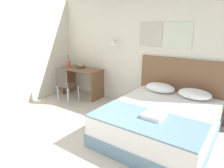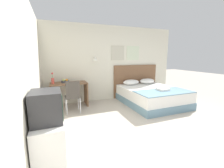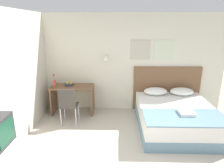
% 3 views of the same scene
% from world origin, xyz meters
% --- Properties ---
extents(wall_back, '(5.28, 0.31, 2.65)m').
position_xyz_m(wall_back, '(0.01, 2.77, 1.33)').
color(wall_back, beige).
rests_on(wall_back, ground_plane).
extents(bed, '(1.72, 2.06, 0.54)m').
position_xyz_m(bed, '(1.12, 1.65, 0.27)').
color(bed, '#66899E').
rests_on(bed, ground_plane).
extents(headboard, '(1.84, 0.06, 1.25)m').
position_xyz_m(headboard, '(1.12, 2.71, 0.62)').
color(headboard, brown).
rests_on(headboard, ground_plane).
extents(pillow_left, '(0.62, 0.40, 0.19)m').
position_xyz_m(pillow_left, '(0.77, 2.43, 0.64)').
color(pillow_left, white).
rests_on(pillow_left, bed).
extents(pillow_right, '(0.62, 0.40, 0.19)m').
position_xyz_m(pillow_right, '(1.47, 2.43, 0.64)').
color(pillow_right, white).
rests_on(pillow_right, bed).
extents(throw_blanket, '(1.67, 0.83, 0.02)m').
position_xyz_m(throw_blanket, '(1.12, 1.05, 0.55)').
color(throw_blanket, '#66899E').
rests_on(throw_blanket, bed).
extents(folded_towel_near_foot, '(0.30, 0.33, 0.06)m').
position_xyz_m(folded_towel_near_foot, '(1.18, 1.20, 0.59)').
color(folded_towel_near_foot, white).
rests_on(folded_towel_near_foot, throw_blanket).
extents(desk, '(1.11, 0.57, 0.77)m').
position_xyz_m(desk, '(-1.47, 2.40, 0.53)').
color(desk, brown).
rests_on(desk, ground_plane).
extents(desk_chair, '(0.40, 0.40, 0.92)m').
position_xyz_m(desk_chair, '(-1.43, 1.75, 0.54)').
color(desk_chair, '#3D3833').
rests_on(desk_chair, ground_plane).
extents(fruit_bowl, '(0.25, 0.25, 0.12)m').
position_xyz_m(fruit_bowl, '(-1.56, 2.45, 0.81)').
color(fruit_bowl, '#333842').
rests_on(fruit_bowl, desk).
extents(flower_vase, '(0.08, 0.08, 0.34)m').
position_xyz_m(flower_vase, '(-1.92, 2.36, 0.89)').
color(flower_vase, '#D14C42').
rests_on(flower_vase, desk).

